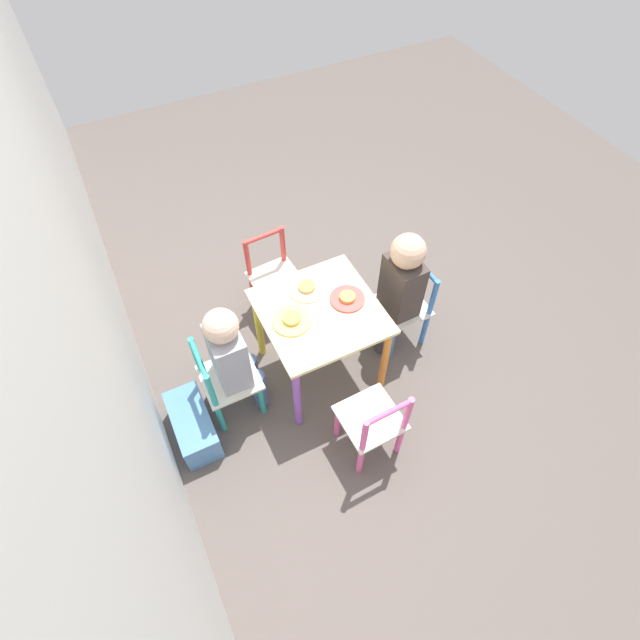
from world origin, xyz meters
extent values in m
plane|color=#5B514C|center=(0.00, 0.00, 0.00)|extent=(6.00, 6.00, 0.00)
cube|color=beige|center=(0.00, 0.88, 1.30)|extent=(6.00, 0.06, 2.60)
cube|color=beige|center=(0.00, 0.00, 0.49)|extent=(0.54, 0.54, 0.02)
cylinder|color=orange|center=(-0.24, -0.24, 0.24)|extent=(0.04, 0.04, 0.48)
cylinder|color=green|center=(0.24, -0.24, 0.24)|extent=(0.04, 0.04, 0.48)
cylinder|color=#8E51BC|center=(-0.24, 0.24, 0.24)|extent=(0.04, 0.04, 0.48)
cylinder|color=yellow|center=(0.24, 0.24, 0.24)|extent=(0.04, 0.04, 0.48)
cube|color=silver|center=(0.00, 0.48, 0.25)|extent=(0.26, 0.26, 0.02)
cylinder|color=teal|center=(-0.11, 0.37, 0.12)|extent=(0.03, 0.03, 0.25)
cylinder|color=teal|center=(0.10, 0.37, 0.12)|extent=(0.03, 0.03, 0.25)
cylinder|color=teal|center=(-0.11, 0.58, 0.12)|extent=(0.03, 0.03, 0.25)
cylinder|color=teal|center=(0.10, 0.58, 0.12)|extent=(0.03, 0.03, 0.25)
cylinder|color=teal|center=(-0.11, 0.58, 0.37)|extent=(0.03, 0.03, 0.25)
cylinder|color=teal|center=(0.10, 0.58, 0.37)|extent=(0.03, 0.03, 0.25)
cylinder|color=teal|center=(0.00, 0.58, 0.49)|extent=(0.21, 0.02, 0.02)
cube|color=silver|center=(0.01, -0.48, 0.25)|extent=(0.26, 0.26, 0.02)
cylinder|color=#387AD1|center=(0.11, -0.37, 0.12)|extent=(0.03, 0.03, 0.25)
cylinder|color=#387AD1|center=(-0.10, -0.37, 0.12)|extent=(0.03, 0.03, 0.25)
cylinder|color=#387AD1|center=(0.12, -0.58, 0.12)|extent=(0.03, 0.03, 0.25)
cylinder|color=#387AD1|center=(-0.10, -0.58, 0.12)|extent=(0.03, 0.03, 0.25)
cylinder|color=#387AD1|center=(0.12, -0.58, 0.37)|extent=(0.03, 0.03, 0.25)
cylinder|color=#387AD1|center=(-0.10, -0.58, 0.37)|extent=(0.03, 0.03, 0.25)
cylinder|color=#387AD1|center=(0.01, -0.58, 0.49)|extent=(0.21, 0.03, 0.02)
cube|color=silver|center=(0.47, 0.03, 0.25)|extent=(0.28, 0.28, 0.02)
cylinder|color=#DB3D38|center=(0.36, 0.13, 0.12)|extent=(0.03, 0.03, 0.25)
cylinder|color=#DB3D38|center=(0.38, -0.08, 0.12)|extent=(0.03, 0.03, 0.25)
cylinder|color=#DB3D38|center=(0.57, 0.15, 0.12)|extent=(0.03, 0.03, 0.25)
cylinder|color=#DB3D38|center=(0.59, -0.06, 0.12)|extent=(0.03, 0.03, 0.25)
cylinder|color=#DB3D38|center=(0.57, 0.15, 0.37)|extent=(0.03, 0.03, 0.25)
cylinder|color=#DB3D38|center=(0.59, -0.06, 0.37)|extent=(0.03, 0.03, 0.25)
cylinder|color=#DB3D38|center=(0.58, 0.04, 0.49)|extent=(0.04, 0.21, 0.02)
cube|color=silver|center=(-0.48, -0.01, 0.25)|extent=(0.27, 0.27, 0.02)
cylinder|color=#E5599E|center=(-0.37, -0.12, 0.12)|extent=(0.03, 0.03, 0.25)
cylinder|color=#E5599E|center=(-0.37, 0.09, 0.12)|extent=(0.03, 0.03, 0.25)
cylinder|color=#E5599E|center=(-0.58, -0.12, 0.12)|extent=(0.03, 0.03, 0.25)
cylinder|color=#E5599E|center=(-0.58, 0.09, 0.12)|extent=(0.03, 0.03, 0.25)
cylinder|color=#E5599E|center=(-0.58, -0.12, 0.37)|extent=(0.03, 0.03, 0.25)
cylinder|color=#E5599E|center=(-0.58, 0.09, 0.37)|extent=(0.03, 0.03, 0.25)
cylinder|color=#E5599E|center=(-0.58, -0.02, 0.49)|extent=(0.03, 0.21, 0.02)
cylinder|color=#4C608E|center=(-0.05, 0.36, 0.13)|extent=(0.07, 0.07, 0.26)
cylinder|color=#4C608E|center=(0.05, 0.36, 0.13)|extent=(0.07, 0.07, 0.26)
cube|color=#999EA8|center=(0.00, 0.46, 0.42)|extent=(0.20, 0.14, 0.32)
sphere|color=beige|center=(0.00, 0.46, 0.65)|extent=(0.15, 0.15, 0.15)
cylinder|color=#38383D|center=(0.06, -0.35, 0.13)|extent=(0.07, 0.07, 0.26)
cylinder|color=#38383D|center=(-0.04, -0.36, 0.13)|extent=(0.07, 0.07, 0.26)
cube|color=#423833|center=(0.01, -0.46, 0.43)|extent=(0.20, 0.14, 0.33)
sphere|color=#DBB293|center=(0.01, -0.46, 0.67)|extent=(0.17, 0.17, 0.17)
cylinder|color=#EADB66|center=(0.00, 0.14, 0.50)|extent=(0.18, 0.18, 0.01)
cylinder|color=gold|center=(0.00, 0.14, 0.52)|extent=(0.08, 0.08, 0.02)
cylinder|color=#E54C47|center=(0.00, -0.14, 0.50)|extent=(0.17, 0.17, 0.01)
cylinder|color=gold|center=(0.00, -0.14, 0.52)|extent=(0.07, 0.07, 0.02)
cylinder|color=white|center=(0.14, 0.00, 0.50)|extent=(0.18, 0.18, 0.01)
cylinder|color=gold|center=(0.14, 0.00, 0.52)|extent=(0.08, 0.08, 0.02)
cube|color=#4C7FB7|center=(-0.07, 0.71, 0.09)|extent=(0.36, 0.17, 0.17)
camera|label=1|loc=(-1.28, 0.63, 2.28)|focal=28.00mm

